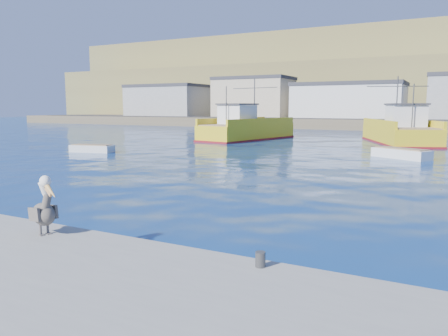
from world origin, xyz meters
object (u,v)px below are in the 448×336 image
(trawler_yellow_b, at_px, (400,132))
(skiff_left, at_px, (92,149))
(skiff_mid, at_px, (401,154))
(pelican, at_px, (44,209))
(trawler_yellow_a, at_px, (246,129))

(trawler_yellow_b, xyz_separation_m, skiff_left, (-20.68, -20.47, -0.88))
(skiff_mid, xyz_separation_m, pelican, (-5.54, -25.48, 0.85))
(skiff_left, bearing_deg, skiff_mid, 17.20)
(skiff_left, height_order, skiff_mid, skiff_mid)
(trawler_yellow_b, xyz_separation_m, pelican, (-4.06, -39.09, 0.01))
(skiff_left, xyz_separation_m, skiff_mid, (22.16, 6.86, 0.04))
(trawler_yellow_a, distance_m, skiff_left, 18.82)
(pelican, bearing_deg, skiff_mid, 77.73)
(skiff_mid, height_order, pelican, pelican)
(pelican, bearing_deg, trawler_yellow_a, 107.40)
(trawler_yellow_b, height_order, skiff_mid, trawler_yellow_b)
(skiff_left, relative_size, pelican, 2.46)
(skiff_left, bearing_deg, trawler_yellow_b, 44.71)
(skiff_left, relative_size, skiff_mid, 0.87)
(trawler_yellow_a, distance_m, pelican, 38.47)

